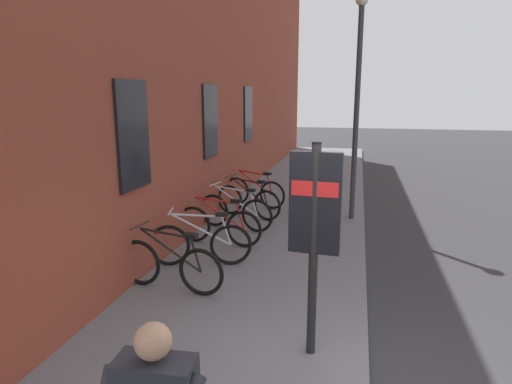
{
  "coord_description": "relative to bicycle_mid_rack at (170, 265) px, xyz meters",
  "views": [
    {
      "loc": [
        -3.94,
        0.24,
        3.01
      ],
      "look_at": [
        2.7,
        1.78,
        1.48
      ],
      "focal_mm": 30.89,
      "sensor_mm": 36.0,
      "label": 1
    }
  ],
  "objects": [
    {
      "name": "street_lamp",
      "position": [
        4.58,
        -2.57,
        2.57
      ],
      "size": [
        0.28,
        0.28,
        4.98
      ],
      "color": "#333338",
      "rests_on": "sidewalk_pavement"
    },
    {
      "name": "bicycle_beside_lamp",
      "position": [
        5.14,
        -0.09,
        0.0
      ],
      "size": [
        0.65,
        1.71,
        0.97
      ],
      "color": "black",
      "rests_on": "sidewalk_pavement"
    },
    {
      "name": "transit_info_sign",
      "position": [
        -1.16,
        -2.22,
        1.21
      ],
      "size": [
        0.13,
        0.55,
        2.4
      ],
      "color": "black",
      "rests_on": "sidewalk_pavement"
    },
    {
      "name": "bicycle_leaning_wall",
      "position": [
        3.14,
        -0.13,
        0.0
      ],
      "size": [
        0.54,
        1.75,
        0.97
      ],
      "color": "black",
      "rests_on": "sidewalk_pavement"
    },
    {
      "name": "bicycle_far_end",
      "position": [
        1.03,
        -0.1,
        0.0
      ],
      "size": [
        0.6,
        1.73,
        0.97
      ],
      "color": "black",
      "rests_on": "sidewalk_pavement"
    },
    {
      "name": "station_facade",
      "position": [
        7.24,
        0.93,
        4.33
      ],
      "size": [
        22.0,
        0.65,
        9.69
      ],
      "color": "brown",
      "rests_on": "ground"
    },
    {
      "name": "bicycle_under_window",
      "position": [
        4.11,
        -0.17,
        0.0
      ],
      "size": [
        0.7,
        1.69,
        0.97
      ],
      "color": "black",
      "rests_on": "sidewalk_pavement"
    },
    {
      "name": "bicycle_mid_rack",
      "position": [
        0.0,
        0.0,
        0.0
      ],
      "size": [
        0.48,
        1.76,
        0.97
      ],
      "color": "black",
      "rests_on": "sidewalk_pavement"
    },
    {
      "name": "sidewalk_pavement",
      "position": [
        6.25,
        -1.12,
        -0.45
      ],
      "size": [
        24.0,
        3.5,
        0.12
      ],
      "primitive_type": "cube",
      "color": "slate",
      "rests_on": "ground"
    },
    {
      "name": "ground",
      "position": [
        4.25,
        -3.87,
        -0.51
      ],
      "size": [
        60.0,
        60.0,
        0.0
      ],
      "primitive_type": "plane",
      "color": "#2D2D30"
    },
    {
      "name": "pedestrian_crossing_street",
      "position": [
        4.41,
        -1.7,
        0.58
      ],
      "size": [
        0.48,
        0.49,
        1.59
      ],
      "color": "#334C8C",
      "rests_on": "sidewalk_pavement"
    },
    {
      "name": "bicycle_nearest_sign",
      "position": [
        2.11,
        -0.08,
        0.0
      ],
      "size": [
        0.48,
        1.77,
        0.97
      ],
      "color": "black",
      "rests_on": "sidewalk_pavement"
    }
  ]
}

